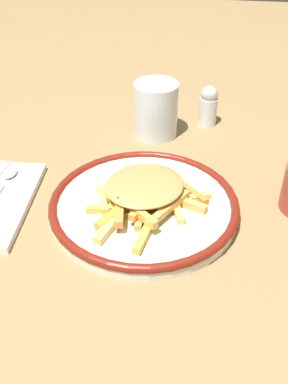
{
  "coord_description": "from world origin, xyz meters",
  "views": [
    {
      "loc": [
        0.08,
        -0.52,
        0.43
      ],
      "look_at": [
        0.0,
        0.0,
        0.04
      ],
      "focal_mm": 42.33,
      "sensor_mm": 36.0,
      "label": 1
    }
  ],
  "objects": [
    {
      "name": "water_glass",
      "position": [
        -0.01,
        0.24,
        0.05
      ],
      "size": [
        0.08,
        0.08,
        0.1
      ],
      "primitive_type": "cylinder",
      "color": "silver",
      "rests_on": "ground_plane"
    },
    {
      "name": "fries_heap",
      "position": [
        0.0,
        -0.01,
        0.04
      ],
      "size": [
        0.18,
        0.2,
        0.04
      ],
      "color": "#E5BE65",
      "rests_on": "plate"
    },
    {
      "name": "plate",
      "position": [
        0.0,
        0.0,
        0.01
      ],
      "size": [
        0.28,
        0.28,
        0.03
      ],
      "color": "silver",
      "rests_on": "ground_plane"
    },
    {
      "name": "salt_shaker",
      "position": [
        0.08,
        0.3,
        0.04
      ],
      "size": [
        0.04,
        0.04,
        0.08
      ],
      "color": "silver",
      "rests_on": "ground_plane"
    },
    {
      "name": "spoon",
      "position": [
        -0.23,
        0.02,
        0.01
      ],
      "size": [
        0.02,
        0.15,
        0.01
      ],
      "color": "silver",
      "rests_on": "napkin"
    },
    {
      "name": "ground_plane",
      "position": [
        0.0,
        0.0,
        0.0
      ],
      "size": [
        2.6,
        2.6,
        0.0
      ],
      "primitive_type": "plane",
      "color": "olive"
    }
  ]
}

